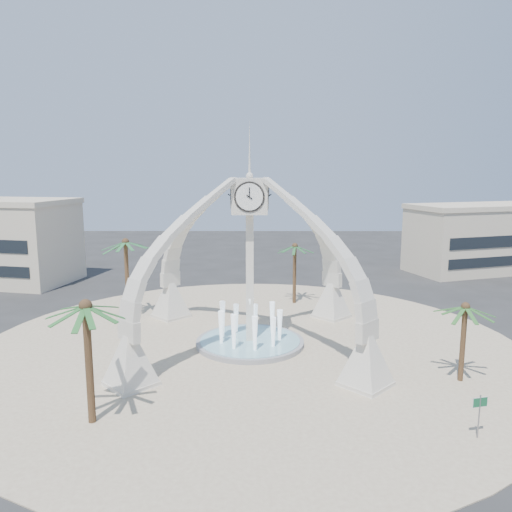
{
  "coord_description": "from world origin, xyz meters",
  "views": [
    {
      "loc": [
        0.56,
        -35.37,
        12.89
      ],
      "look_at": [
        0.44,
        2.0,
        6.4
      ],
      "focal_mm": 35.0,
      "sensor_mm": 36.0,
      "label": 1
    }
  ],
  "objects_px": {
    "palm_north": "(295,247)",
    "fountain": "(250,342)",
    "palm_east": "(465,308)",
    "palm_south": "(86,308)",
    "street_sign": "(480,408)",
    "clock_tower": "(250,259)",
    "palm_west": "(125,243)"
  },
  "relations": [
    {
      "from": "fountain",
      "to": "palm_east",
      "type": "bearing_deg",
      "value": -25.85
    },
    {
      "from": "clock_tower",
      "to": "palm_north",
      "type": "distance_m",
      "value": 12.6
    },
    {
      "from": "palm_north",
      "to": "street_sign",
      "type": "relative_size",
      "value": 2.8
    },
    {
      "from": "palm_north",
      "to": "palm_south",
      "type": "relative_size",
      "value": 0.9
    },
    {
      "from": "palm_east",
      "to": "palm_north",
      "type": "relative_size",
      "value": 0.85
    },
    {
      "from": "palm_east",
      "to": "street_sign",
      "type": "height_order",
      "value": "palm_east"
    },
    {
      "from": "clock_tower",
      "to": "palm_west",
      "type": "height_order",
      "value": "clock_tower"
    },
    {
      "from": "clock_tower",
      "to": "fountain",
      "type": "height_order",
      "value": "clock_tower"
    },
    {
      "from": "fountain",
      "to": "palm_east",
      "type": "distance_m",
      "value": 15.18
    },
    {
      "from": "palm_north",
      "to": "palm_south",
      "type": "height_order",
      "value": "palm_south"
    },
    {
      "from": "palm_north",
      "to": "street_sign",
      "type": "distance_m",
      "value": 26.18
    },
    {
      "from": "clock_tower",
      "to": "palm_west",
      "type": "bearing_deg",
      "value": 147.02
    },
    {
      "from": "clock_tower",
      "to": "palm_west",
      "type": "distance_m",
      "value": 12.89
    },
    {
      "from": "fountain",
      "to": "palm_east",
      "type": "height_order",
      "value": "palm_east"
    },
    {
      "from": "clock_tower",
      "to": "palm_east",
      "type": "distance_m",
      "value": 14.64
    },
    {
      "from": "palm_north",
      "to": "fountain",
      "type": "bearing_deg",
      "value": -109.26
    },
    {
      "from": "palm_west",
      "to": "palm_south",
      "type": "bearing_deg",
      "value": -81.26
    },
    {
      "from": "palm_east",
      "to": "street_sign",
      "type": "relative_size",
      "value": 2.38
    },
    {
      "from": "palm_south",
      "to": "street_sign",
      "type": "distance_m",
      "value": 19.78
    },
    {
      "from": "palm_east",
      "to": "palm_west",
      "type": "bearing_deg",
      "value": 150.8
    },
    {
      "from": "palm_north",
      "to": "palm_south",
      "type": "distance_m",
      "value": 26.34
    },
    {
      "from": "clock_tower",
      "to": "palm_north",
      "type": "height_order",
      "value": "clock_tower"
    },
    {
      "from": "fountain",
      "to": "palm_north",
      "type": "height_order",
      "value": "palm_north"
    },
    {
      "from": "fountain",
      "to": "palm_south",
      "type": "height_order",
      "value": "palm_south"
    },
    {
      "from": "fountain",
      "to": "palm_north",
      "type": "bearing_deg",
      "value": 70.74
    },
    {
      "from": "palm_east",
      "to": "palm_north",
      "type": "xyz_separation_m",
      "value": [
        -8.93,
        18.2,
        0.89
      ]
    },
    {
      "from": "palm_east",
      "to": "palm_south",
      "type": "bearing_deg",
      "value": -166.14
    },
    {
      "from": "palm_east",
      "to": "palm_west",
      "type": "xyz_separation_m",
      "value": [
        -23.89,
        13.35,
        1.95
      ]
    },
    {
      "from": "clock_tower",
      "to": "palm_north",
      "type": "relative_size",
      "value": 2.83
    },
    {
      "from": "street_sign",
      "to": "palm_west",
      "type": "bearing_deg",
      "value": 123.89
    },
    {
      "from": "fountain",
      "to": "palm_east",
      "type": "xyz_separation_m",
      "value": [
        13.08,
        -6.34,
        4.4
      ]
    },
    {
      "from": "fountain",
      "to": "palm_south",
      "type": "bearing_deg",
      "value": -124.63
    }
  ]
}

